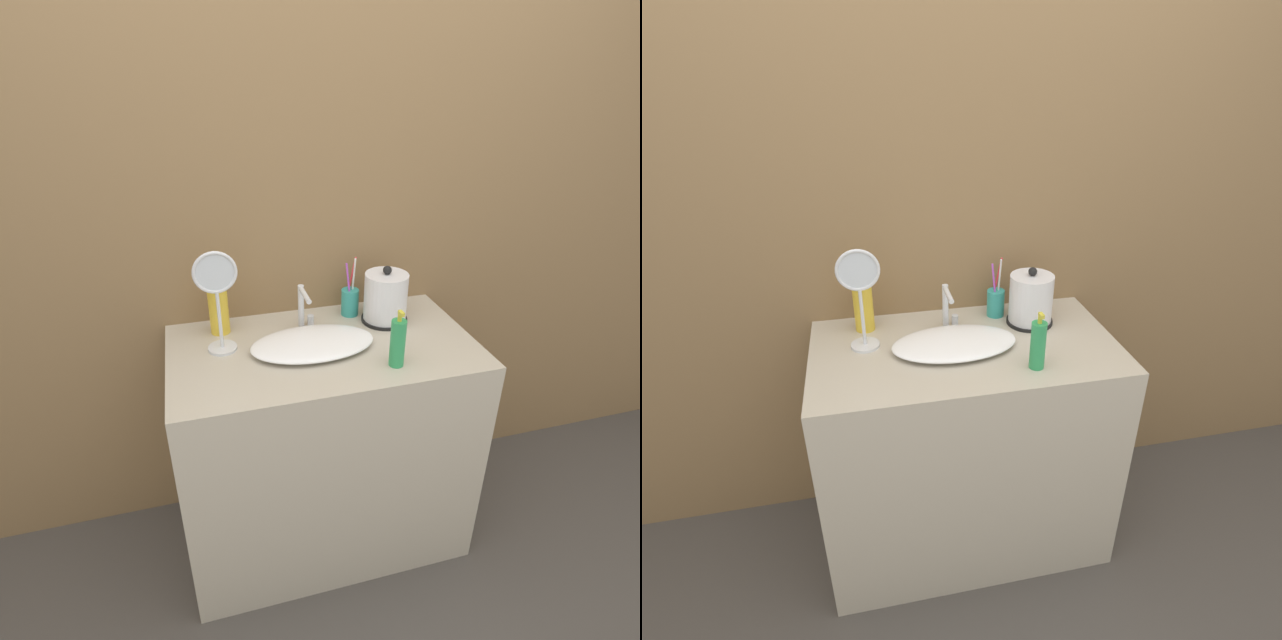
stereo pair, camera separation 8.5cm
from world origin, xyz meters
TOP-DOWN VIEW (x-y plane):
  - ground_plane at (0.00, 0.00)m, footprint 12.00×12.00m
  - wall_back at (0.00, 0.60)m, footprint 6.00×0.04m
  - vanity_counter at (0.00, 0.29)m, footprint 1.05×0.58m
  - sink_basin at (-0.04, 0.28)m, footprint 0.42×0.24m
  - faucet at (-0.03, 0.43)m, footprint 0.06×0.13m
  - electric_kettle at (0.27, 0.41)m, footprint 0.17×0.17m
  - toothbrush_cup at (0.16, 0.49)m, footprint 0.07×0.07m
  - lotion_bottle at (0.19, 0.11)m, footprint 0.05×0.05m
  - shampoo_bottle at (-0.33, 0.48)m, footprint 0.07×0.07m
  - vanity_mirror at (-0.34, 0.36)m, footprint 0.14×0.10m

SIDE VIEW (x-z plane):
  - ground_plane at x=0.00m, z-range 0.00..0.00m
  - vanity_counter at x=0.00m, z-range 0.00..0.89m
  - sink_basin at x=-0.04m, z-range 0.89..0.93m
  - toothbrush_cup at x=0.16m, z-range 0.83..1.06m
  - lotion_bottle at x=0.19m, z-range 0.87..1.07m
  - electric_kettle at x=0.27m, z-range 0.87..1.09m
  - faucet at x=-0.03m, z-range 0.90..1.06m
  - shampoo_bottle at x=-0.33m, z-range 0.87..1.09m
  - vanity_mirror at x=-0.34m, z-range 0.92..1.27m
  - wall_back at x=0.00m, z-range 0.00..2.60m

